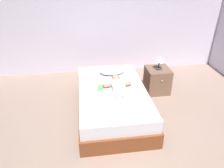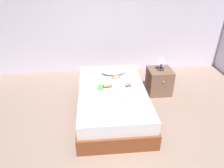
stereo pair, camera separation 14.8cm
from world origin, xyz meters
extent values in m
plane|color=gray|center=(0.00, 0.00, 0.00)|extent=(8.00, 8.00, 0.00)
cube|color=silver|center=(0.00, 3.00, 1.37)|extent=(8.00, 0.12, 2.74)
cube|color=brown|center=(0.00, 1.13, 0.13)|extent=(1.21, 2.07, 0.26)
cube|color=silver|center=(0.00, 1.13, 0.37)|extent=(1.16, 1.98, 0.22)
ellipsoid|color=silver|center=(0.08, 1.73, 0.54)|extent=(0.49, 0.31, 0.12)
cube|color=white|center=(0.10, 1.12, 0.54)|extent=(0.22, 0.31, 0.12)
sphere|color=tan|center=(0.10, 1.34, 0.57)|extent=(0.17, 0.17, 0.17)
cylinder|color=tan|center=(-0.08, 1.16, 0.54)|extent=(0.16, 0.09, 0.06)
cylinder|color=tan|center=(0.27, 1.16, 0.54)|extent=(0.16, 0.09, 0.06)
cylinder|color=white|center=(0.04, 0.87, 0.52)|extent=(0.06, 0.20, 0.06)
cylinder|color=white|center=(0.15, 0.87, 0.52)|extent=(0.06, 0.20, 0.06)
cube|color=#2F83EA|center=(0.33, 1.26, 0.49)|extent=(0.04, 0.12, 0.01)
cube|color=white|center=(0.32, 1.32, 0.50)|extent=(0.02, 0.03, 0.01)
cube|color=brown|center=(1.04, 1.73, 0.26)|extent=(0.47, 0.47, 0.53)
sphere|color=tan|center=(1.04, 1.48, 0.38)|extent=(0.03, 0.03, 0.03)
cylinder|color=#333338|center=(1.04, 1.73, 0.54)|extent=(0.15, 0.15, 0.02)
cylinder|color=#333338|center=(1.04, 1.73, 0.62)|extent=(0.02, 0.02, 0.14)
cone|color=silver|center=(1.04, 1.73, 0.75)|extent=(0.18, 0.18, 0.13)
cube|color=#69CB65|center=(-0.21, 1.12, 0.53)|extent=(0.11, 0.11, 0.09)
camera|label=1|loc=(-0.46, -2.09, 2.39)|focal=34.47mm
camera|label=2|loc=(-0.31, -2.11, 2.39)|focal=34.47mm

